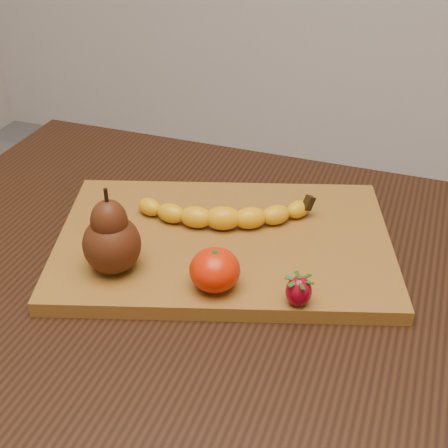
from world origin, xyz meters
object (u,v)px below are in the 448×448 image
(cutting_board, at_px, (224,242))
(mandarin, at_px, (215,270))
(table, at_px, (234,329))
(pear, at_px, (110,231))

(cutting_board, bearing_deg, mandarin, -93.61)
(table, bearing_deg, cutting_board, 123.29)
(cutting_board, bearing_deg, table, -74.29)
(cutting_board, xyz_separation_m, mandarin, (0.03, -0.11, 0.04))
(table, bearing_deg, pear, -154.54)
(pear, distance_m, mandarin, 0.14)
(cutting_board, bearing_deg, pear, -150.65)
(cutting_board, distance_m, mandarin, 0.12)
(table, distance_m, pear, 0.23)
(table, relative_size, pear, 8.83)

